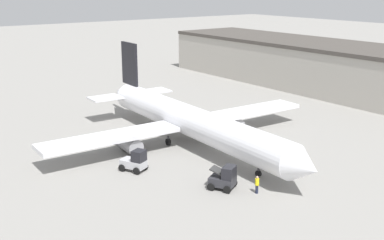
{
  "coord_description": "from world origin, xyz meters",
  "views": [
    {
      "loc": [
        47.28,
        -35.04,
        20.09
      ],
      "look_at": [
        0.0,
        0.0,
        3.39
      ],
      "focal_mm": 45.0,
      "sensor_mm": 36.0,
      "label": 1
    }
  ],
  "objects": [
    {
      "name": "terminal_building",
      "position": [
        -11.72,
        41.75,
        4.51
      ],
      "size": [
        77.13,
        17.47,
        9.0
      ],
      "color": "#ADA89E",
      "rests_on": "ground_plane"
    },
    {
      "name": "airplane",
      "position": [
        -1.02,
        0.04,
        3.13
      ],
      "size": [
        42.76,
        38.61,
        11.57
      ],
      "rotation": [
        0.0,
        0.0,
        -0.04
      ],
      "color": "white",
      "rests_on": "ground_plane"
    },
    {
      "name": "ground_crew_worker",
      "position": [
        15.72,
        -3.63,
        0.98
      ],
      "size": [
        0.4,
        0.4,
        1.83
      ],
      "rotation": [
        0.0,
        0.0,
        5.08
      ],
      "color": "#1E2338",
      "rests_on": "ground_plane"
    },
    {
      "name": "ground_plane",
      "position": [
        0.0,
        0.0,
        0.0
      ],
      "size": [
        400.0,
        400.0,
        0.0
      ],
      "primitive_type": "plane",
      "color": "gray"
    },
    {
      "name": "belt_loader_truck",
      "position": [
        12.95,
        -5.53,
        1.15
      ],
      "size": [
        3.26,
        3.13,
        2.49
      ],
      "rotation": [
        0.0,
        0.0,
        0.51
      ],
      "color": "#2D2D33",
      "rests_on": "ground_plane"
    },
    {
      "name": "baggage_tug",
      "position": [
        3.36,
        -10.35,
        1.13
      ],
      "size": [
        3.3,
        2.86,
        2.5
      ],
      "rotation": [
        0.0,
        0.0,
        0.44
      ],
      "color": "#B2B2B7",
      "rests_on": "ground_plane"
    },
    {
      "name": "pushback_tug",
      "position": [
        -5.04,
        -7.06,
        0.97
      ],
      "size": [
        2.69,
        2.17,
        2.14
      ],
      "rotation": [
        0.0,
        0.0,
        0.05
      ],
      "color": "#B2B2B7",
      "rests_on": "ground_plane"
    }
  ]
}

